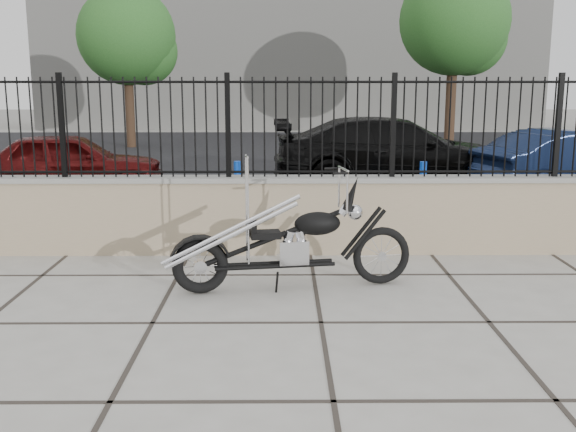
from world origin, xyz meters
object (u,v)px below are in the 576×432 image
(car_blue, at_px, (572,163))
(car_black, at_px, (395,153))
(chopper_motorcycle, at_px, (288,222))
(car_red, at_px, (70,163))

(car_blue, bearing_deg, car_black, 55.95)
(chopper_motorcycle, height_order, car_red, chopper_motorcycle)
(car_black, xyz_separation_m, car_blue, (3.18, -0.92, -0.09))
(chopper_motorcycle, height_order, car_black, chopper_motorcycle)
(car_red, distance_m, car_black, 6.30)
(chopper_motorcycle, xyz_separation_m, car_black, (2.18, 6.72, -0.01))
(chopper_motorcycle, xyz_separation_m, car_red, (-4.08, 6.00, -0.12))
(car_blue, bearing_deg, chopper_motorcycle, 119.43)
(car_black, bearing_deg, car_red, 95.16)
(car_black, bearing_deg, car_blue, -107.61)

